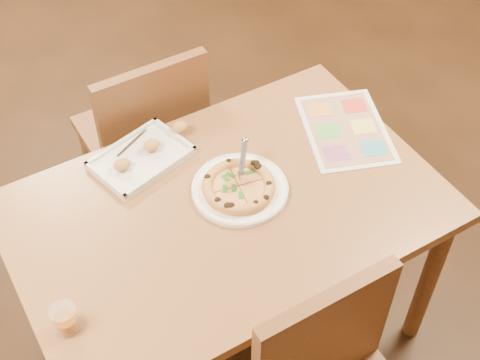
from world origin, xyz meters
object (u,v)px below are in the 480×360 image
dining_table (227,223)px  chair_far (147,127)px  pizza_cutter (242,162)px  glass_tumbler (65,320)px  menu (346,129)px  appetizer_tray (144,156)px  plate (240,189)px  pizza (239,187)px

dining_table → chair_far: bearing=90.0°
pizza_cutter → glass_tumbler: (-0.66, -0.22, -0.04)m
pizza_cutter → menu: (0.42, 0.02, -0.08)m
pizza_cutter → menu: pizza_cutter is taller
dining_table → appetizer_tray: size_ratio=3.58×
appetizer_tray → glass_tumbler: size_ratio=4.20×
chair_far → plate: (0.07, -0.57, 0.16)m
plate → dining_table: bearing=-155.5°
pizza_cutter → plate: bearing=177.9°
chair_far → pizza_cutter: 0.59m
dining_table → glass_tumbler: (-0.57, -0.16, 0.12)m
pizza_cutter → appetizer_tray: bearing=81.6°
chair_far → appetizer_tray: (-0.13, -0.30, 0.17)m
pizza_cutter → glass_tumbler: 0.70m
chair_far → glass_tumbler: chair_far is taller
pizza_cutter → menu: bearing=-48.9°
dining_table → pizza_cutter: 0.20m
menu → dining_table: bearing=-170.4°
chair_far → appetizer_tray: chair_far is taller
pizza_cutter → chair_far: bearing=48.1°
appetizer_tray → menu: size_ratio=0.96×
appetizer_tray → glass_tumbler: (-0.43, -0.46, 0.02)m
pizza_cutter → dining_table: bearing=162.4°
chair_far → menu: chair_far is taller
chair_far → glass_tumbler: 0.97m
chair_far → menu: bearing=135.0°
chair_far → dining_table: bearing=90.0°
dining_table → plate: size_ratio=4.32×
pizza_cutter → menu: size_ratio=0.31×
appetizer_tray → menu: (0.65, -0.22, -0.01)m
dining_table → appetizer_tray: (-0.13, 0.31, 0.10)m
dining_table → menu: menu is taller
dining_table → chair_far: size_ratio=2.77×
menu → pizza: bearing=-172.4°
chair_far → pizza: size_ratio=2.06×
pizza → appetizer_tray: 0.34m
appetizer_tray → menu: 0.69m
chair_far → menu: 0.74m
chair_far → pizza_cutter: chair_far is taller
plate → glass_tumbler: 0.66m
dining_table → pizza: pizza is taller
menu → appetizer_tray: bearing=161.4°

